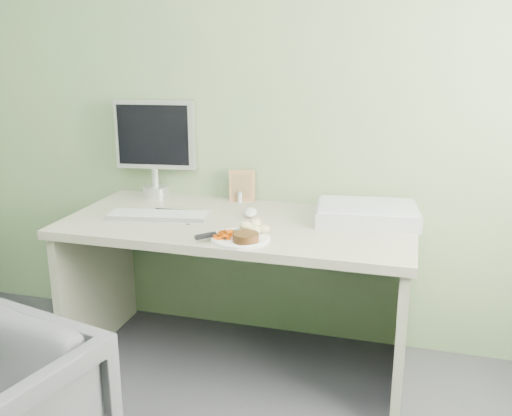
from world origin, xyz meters
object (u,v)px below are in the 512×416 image
(plate, at_px, (240,239))
(scanner, at_px, (367,214))
(desk, at_px, (238,258))
(monitor, at_px, (155,143))

(plate, bearing_deg, scanner, 39.59)
(desk, height_order, scanner, scanner)
(plate, bearing_deg, monitor, 138.54)
(plate, xyz_separation_m, scanner, (0.48, 0.40, 0.03))
(desk, bearing_deg, plate, -70.54)
(desk, relative_size, scanner, 3.50)
(plate, xyz_separation_m, monitor, (-0.64, 0.56, 0.28))
(plate, height_order, scanner, scanner)
(plate, relative_size, scanner, 0.54)
(desk, relative_size, monitor, 3.15)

